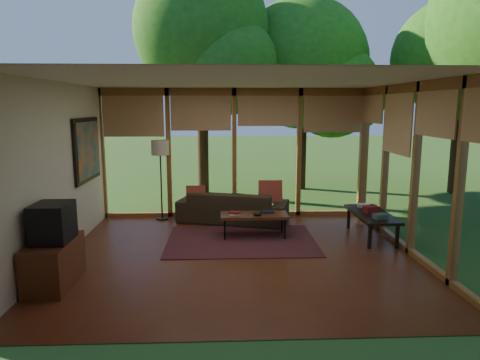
{
  "coord_description": "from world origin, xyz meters",
  "views": [
    {
      "loc": [
        -0.26,
        -6.46,
        2.33
      ],
      "look_at": [
        0.04,
        0.7,
        1.09
      ],
      "focal_mm": 32.0,
      "sensor_mm": 36.0,
      "label": 1
    }
  ],
  "objects_px": {
    "media_cabinet": "(54,263)",
    "coffee_table": "(254,216)",
    "side_console": "(372,215)",
    "floor_lamp": "(160,152)",
    "sofa": "(233,206)",
    "television": "(53,222)"
  },
  "relations": [
    {
      "from": "media_cabinet",
      "to": "coffee_table",
      "type": "bearing_deg",
      "value": 35.51
    },
    {
      "from": "coffee_table",
      "to": "side_console",
      "type": "relative_size",
      "value": 0.86
    },
    {
      "from": "floor_lamp",
      "to": "media_cabinet",
      "type": "bearing_deg",
      "value": -106.1
    },
    {
      "from": "media_cabinet",
      "to": "sofa",
      "type": "bearing_deg",
      "value": 51.27
    },
    {
      "from": "sofa",
      "to": "floor_lamp",
      "type": "bearing_deg",
      "value": 5.3
    },
    {
      "from": "floor_lamp",
      "to": "coffee_table",
      "type": "bearing_deg",
      "value": -35.71
    },
    {
      "from": "television",
      "to": "side_console",
      "type": "height_order",
      "value": "television"
    },
    {
      "from": "floor_lamp",
      "to": "side_console",
      "type": "distance_m",
      "value": 4.29
    },
    {
      "from": "television",
      "to": "side_console",
      "type": "bearing_deg",
      "value": 21.02
    },
    {
      "from": "television",
      "to": "floor_lamp",
      "type": "bearing_deg",
      "value": 74.22
    },
    {
      "from": "media_cabinet",
      "to": "floor_lamp",
      "type": "xyz_separation_m",
      "value": [
        0.95,
        3.3,
        1.11
      ]
    },
    {
      "from": "media_cabinet",
      "to": "television",
      "type": "distance_m",
      "value": 0.55
    },
    {
      "from": "floor_lamp",
      "to": "coffee_table",
      "type": "height_order",
      "value": "floor_lamp"
    },
    {
      "from": "side_console",
      "to": "floor_lamp",
      "type": "bearing_deg",
      "value": 159.92
    },
    {
      "from": "floor_lamp",
      "to": "sofa",
      "type": "bearing_deg",
      "value": -10.29
    },
    {
      "from": "sofa",
      "to": "floor_lamp",
      "type": "height_order",
      "value": "floor_lamp"
    },
    {
      "from": "sofa",
      "to": "side_console",
      "type": "distance_m",
      "value": 2.71
    },
    {
      "from": "sofa",
      "to": "media_cabinet",
      "type": "xyz_separation_m",
      "value": [
        -2.43,
        -3.03,
        -0.02
      ]
    },
    {
      "from": "media_cabinet",
      "to": "television",
      "type": "bearing_deg",
      "value": 0.0
    },
    {
      "from": "sofa",
      "to": "media_cabinet",
      "type": "relative_size",
      "value": 2.19
    },
    {
      "from": "sofa",
      "to": "media_cabinet",
      "type": "height_order",
      "value": "sofa"
    },
    {
      "from": "side_console",
      "to": "coffee_table",
      "type": "bearing_deg",
      "value": 176.74
    }
  ]
}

